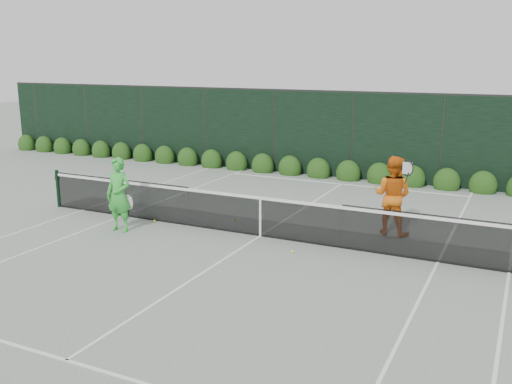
% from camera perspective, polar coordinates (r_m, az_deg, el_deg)
% --- Properties ---
extents(ground, '(80.00, 80.00, 0.00)m').
position_cam_1_polar(ground, '(13.70, 0.44, -4.44)').
color(ground, gray).
rests_on(ground, ground).
extents(tennis_net, '(12.90, 0.10, 1.07)m').
position_cam_1_polar(tennis_net, '(13.56, 0.35, -2.29)').
color(tennis_net, black).
rests_on(tennis_net, ground).
extents(player_woman, '(0.70, 0.47, 1.83)m').
position_cam_1_polar(player_woman, '(14.29, -13.56, -0.27)').
color(player_woman, green).
rests_on(player_woman, ground).
extents(player_man, '(1.02, 0.84, 1.91)m').
position_cam_1_polar(player_man, '(14.03, 13.48, -0.32)').
color(player_man, orange).
rests_on(player_man, ground).
extents(court_lines, '(11.03, 23.83, 0.01)m').
position_cam_1_polar(court_lines, '(13.70, 0.44, -4.42)').
color(court_lines, white).
rests_on(court_lines, ground).
extents(windscreen_fence, '(32.00, 21.07, 3.06)m').
position_cam_1_polar(windscreen_fence, '(10.99, -5.62, -0.78)').
color(windscreen_fence, black).
rests_on(windscreen_fence, ground).
extents(hedge_row, '(31.66, 0.65, 0.94)m').
position_cam_1_polar(hedge_row, '(20.14, 9.20, 1.85)').
color(hedge_row, '#183B10').
rests_on(hedge_row, ground).
extents(tennis_balls, '(4.22, 1.78, 0.07)m').
position_cam_1_polar(tennis_balls, '(14.13, -3.23, -3.77)').
color(tennis_balls, '#E4F235').
rests_on(tennis_balls, ground).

